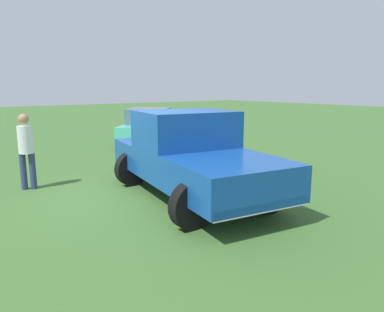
% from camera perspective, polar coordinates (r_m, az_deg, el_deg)
% --- Properties ---
extents(ground_plane, '(80.00, 80.00, 0.00)m').
position_cam_1_polar(ground_plane, '(8.00, -8.70, -6.14)').
color(ground_plane, '#3D662D').
extents(pickup_truck, '(2.91, 5.03, 1.83)m').
position_cam_1_polar(pickup_truck, '(7.65, -0.43, 0.52)').
color(pickup_truck, black).
rests_on(pickup_truck, ground_plane).
extents(sedan_near, '(4.18, 4.34, 1.46)m').
position_cam_1_polar(sedan_near, '(15.13, -6.64, 4.54)').
color(sedan_near, black).
rests_on(sedan_near, ground_plane).
extents(person_visitor, '(0.42, 0.42, 1.74)m').
position_cam_1_polar(person_visitor, '(8.99, -24.75, 1.29)').
color(person_visitor, navy).
rests_on(person_visitor, ground_plane).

